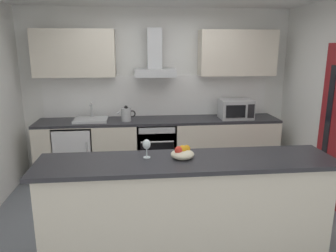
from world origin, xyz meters
The scene contains 14 objects.
ground centered at (0.00, 0.00, -0.01)m, with size 5.27×4.56×0.02m, color slate.
wall_back centered at (0.00, 1.84, 1.30)m, with size 5.27×0.12×2.60m, color white.
backsplash_tile centered at (0.00, 1.77, 1.23)m, with size 3.63×0.02×0.66m, color white.
counter_back centered at (0.00, 1.46, 0.45)m, with size 3.76×0.60×0.90m.
counter_island centered at (0.10, -0.65, 0.50)m, with size 2.78×0.64×0.99m.
upper_cabinets centered at (0.00, 1.61, 1.91)m, with size 3.71×0.32×0.70m.
oven centered at (-0.06, 1.43, 0.46)m, with size 0.60×0.62×0.80m.
refrigerator centered at (-1.31, 1.43, 0.43)m, with size 0.58×0.60×0.85m.
microwave centered at (1.21, 1.41, 1.05)m, with size 0.50×0.38×0.30m.
sink centered at (-1.04, 1.45, 0.93)m, with size 0.50×0.40×0.26m.
kettle centered at (-0.51, 1.40, 1.01)m, with size 0.29×0.15×0.24m.
range_hood centered at (-0.06, 1.56, 1.79)m, with size 0.62×0.45×0.72m.
wine_glass centered at (-0.27, -0.56, 1.11)m, with size 0.08×0.08×0.18m.
fruit_bowl centered at (0.06, -0.60, 1.03)m, with size 0.22×0.22×0.13m.
Camera 1 is at (-0.37, -3.43, 1.99)m, focal length 34.30 mm.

